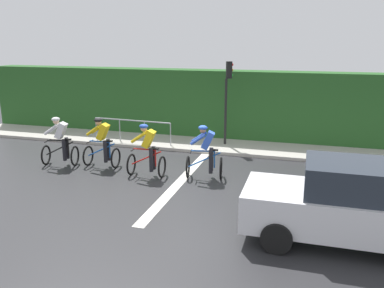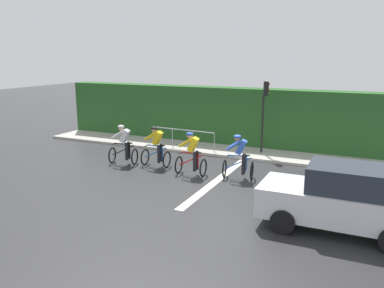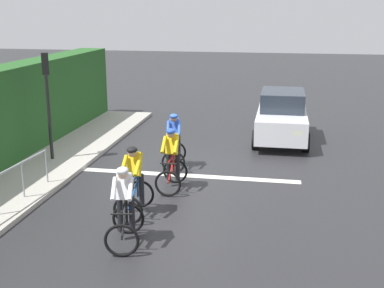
{
  "view_description": "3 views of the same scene",
  "coord_description": "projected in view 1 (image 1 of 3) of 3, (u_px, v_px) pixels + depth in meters",
  "views": [
    {
      "loc": [
        -11.14,
        -3.07,
        4.16
      ],
      "look_at": [
        0.35,
        0.27,
        1.01
      ],
      "focal_mm": 37.43,
      "sensor_mm": 36.0,
      "label": 1
    },
    {
      "loc": [
        -13.27,
        -4.51,
        4.52
      ],
      "look_at": [
        0.1,
        1.67,
        1.16
      ],
      "focal_mm": 36.94,
      "sensor_mm": 36.0,
      "label": 2
    },
    {
      "loc": [
        -2.87,
        13.56,
        4.62
      ],
      "look_at": [
        -0.62,
        1.34,
        1.19
      ],
      "focal_mm": 46.39,
      "sensor_mm": 36.0,
      "label": 3
    }
  ],
  "objects": [
    {
      "name": "sidewalk_kerb",
      "position": [
        178.0,
        141.0,
        16.64
      ],
      "size": [
        2.8,
        18.68,
        0.12
      ],
      "primitive_type": "cube",
      "color": "#ADA89E",
      "rests_on": "ground"
    },
    {
      "name": "pedestrian_railing_kerbside",
      "position": [
        132.0,
        126.0,
        16.07
      ],
      "size": [
        0.26,
        3.4,
        1.03
      ],
      "color": "#999EA3",
      "rests_on": "ground"
    },
    {
      "name": "cyclist_second",
      "position": [
        102.0,
        144.0,
        13.25
      ],
      "size": [
        0.7,
        1.09,
        1.66
      ],
      "color": "black",
      "rests_on": "ground"
    },
    {
      "name": "road_marking_stop_line",
      "position": [
        183.0,
        178.0,
        12.35
      ],
      "size": [
        7.0,
        0.3,
        0.01
      ],
      "primitive_type": "cube",
      "color": "silver",
      "rests_on": "ground"
    },
    {
      "name": "stone_wall_low",
      "position": [
        184.0,
        130.0,
        17.41
      ],
      "size": [
        0.44,
        18.68,
        0.65
      ],
      "primitive_type": "cube",
      "color": "tan",
      "rests_on": "ground"
    },
    {
      "name": "ground_plane",
      "position": [
        197.0,
        179.0,
        12.24
      ],
      "size": [
        80.0,
        80.0,
        0.0
      ],
      "primitive_type": "plane",
      "color": "#28282B"
    },
    {
      "name": "traffic_light_near_crossing",
      "position": [
        228.0,
        91.0,
        15.39
      ],
      "size": [
        0.27,
        0.3,
        3.34
      ],
      "color": "black",
      "rests_on": "ground"
    },
    {
      "name": "hedge_wall",
      "position": [
        186.0,
        103.0,
        17.4
      ],
      "size": [
        1.1,
        18.68,
        2.9
      ],
      "primitive_type": "cube",
      "color": "#265623",
      "rests_on": "ground"
    },
    {
      "name": "cyclist_lead",
      "position": [
        60.0,
        142.0,
        13.42
      ],
      "size": [
        0.86,
        1.19,
        1.66
      ],
      "color": "black",
      "rests_on": "ground"
    },
    {
      "name": "car_white",
      "position": [
        347.0,
        204.0,
        8.24
      ],
      "size": [
        1.89,
        4.1,
        1.76
      ],
      "color": "silver",
      "rests_on": "ground"
    },
    {
      "name": "cyclist_mid",
      "position": [
        147.0,
        152.0,
        12.33
      ],
      "size": [
        0.71,
        1.1,
        1.66
      ],
      "color": "black",
      "rests_on": "ground"
    },
    {
      "name": "cyclist_fourth",
      "position": [
        206.0,
        153.0,
        12.16
      ],
      "size": [
        0.85,
        1.18,
        1.66
      ],
      "color": "black",
      "rests_on": "ground"
    }
  ]
}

